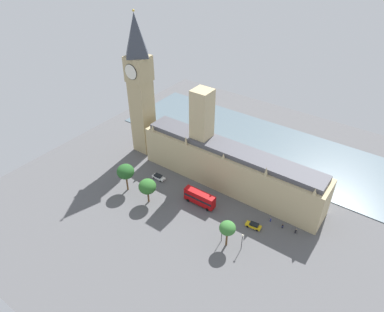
{
  "coord_description": "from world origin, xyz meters",
  "views": [
    {
      "loc": [
        79.87,
        43.27,
        76.07
      ],
      "look_at": [
        1.0,
        -13.26,
        8.1
      ],
      "focal_mm": 32.6,
      "sensor_mm": 36.0,
      "label": 1
    }
  ],
  "objects_px": {
    "parliament_building": "(227,164)",
    "pedestrian_near_tower": "(271,220)",
    "clock_tower": "(140,85)",
    "pedestrian_kerbside": "(296,231)",
    "car_white_by_river_gate": "(159,177)",
    "double_decker_bus_far_end": "(200,198)",
    "car_yellow_cab_trailing": "(254,225)",
    "plane_tree_corner": "(126,172)",
    "pedestrian_midblock": "(283,226)",
    "street_lamp_opposite_hall": "(222,230)",
    "street_lamp_slot_10": "(242,239)",
    "plane_tree_under_trees": "(147,187)",
    "plane_tree_leading": "(227,228)"
  },
  "relations": [
    {
      "from": "car_yellow_cab_trailing",
      "to": "pedestrian_kerbside",
      "type": "height_order",
      "value": "car_yellow_cab_trailing"
    },
    {
      "from": "clock_tower",
      "to": "car_yellow_cab_trailing",
      "type": "height_order",
      "value": "clock_tower"
    },
    {
      "from": "street_lamp_slot_10",
      "to": "double_decker_bus_far_end",
      "type": "bearing_deg",
      "value": -112.95
    },
    {
      "from": "pedestrian_kerbside",
      "to": "street_lamp_slot_10",
      "type": "xyz_separation_m",
      "value": [
        14.39,
        -9.89,
        3.37
      ]
    },
    {
      "from": "clock_tower",
      "to": "street_lamp_opposite_hall",
      "type": "bearing_deg",
      "value": 64.92
    },
    {
      "from": "pedestrian_near_tower",
      "to": "plane_tree_corner",
      "type": "distance_m",
      "value": 47.81
    },
    {
      "from": "car_yellow_cab_trailing",
      "to": "street_lamp_slot_10",
      "type": "distance_m",
      "value": 9.78
    },
    {
      "from": "car_white_by_river_gate",
      "to": "pedestrian_kerbside",
      "type": "relative_size",
      "value": 2.93
    },
    {
      "from": "pedestrian_near_tower",
      "to": "street_lamp_opposite_hall",
      "type": "distance_m",
      "value": 17.48
    },
    {
      "from": "plane_tree_corner",
      "to": "plane_tree_leading",
      "type": "relative_size",
      "value": 1.16
    },
    {
      "from": "parliament_building",
      "to": "pedestrian_midblock",
      "type": "bearing_deg",
      "value": 71.56
    },
    {
      "from": "pedestrian_kerbside",
      "to": "plane_tree_corner",
      "type": "bearing_deg",
      "value": -148.36
    },
    {
      "from": "parliament_building",
      "to": "street_lamp_opposite_hall",
      "type": "relative_size",
      "value": 9.81
    },
    {
      "from": "pedestrian_near_tower",
      "to": "street_lamp_opposite_hall",
      "type": "xyz_separation_m",
      "value": [
        15.08,
        -7.95,
        3.84
      ]
    },
    {
      "from": "pedestrian_kerbside",
      "to": "street_lamp_opposite_hall",
      "type": "relative_size",
      "value": 0.25
    },
    {
      "from": "plane_tree_under_trees",
      "to": "street_lamp_opposite_hall",
      "type": "relative_size",
      "value": 1.34
    },
    {
      "from": "pedestrian_midblock",
      "to": "parliament_building",
      "type": "bearing_deg",
      "value": -41.58
    },
    {
      "from": "plane_tree_leading",
      "to": "pedestrian_midblock",
      "type": "bearing_deg",
      "value": 146.17
    },
    {
      "from": "clock_tower",
      "to": "street_lamp_slot_10",
      "type": "distance_m",
      "value": 63.5
    },
    {
      "from": "parliament_building",
      "to": "pedestrian_near_tower",
      "type": "relative_size",
      "value": 41.64
    },
    {
      "from": "double_decker_bus_far_end",
      "to": "pedestrian_near_tower",
      "type": "xyz_separation_m",
      "value": [
        -6.13,
        21.6,
        -1.94
      ]
    },
    {
      "from": "double_decker_bus_far_end",
      "to": "plane_tree_leading",
      "type": "distance_m",
      "value": 18.53
    },
    {
      "from": "clock_tower",
      "to": "car_white_by_river_gate",
      "type": "xyz_separation_m",
      "value": [
        11.86,
        16.62,
        -25.81
      ]
    },
    {
      "from": "parliament_building",
      "to": "pedestrian_kerbside",
      "type": "distance_m",
      "value": 30.14
    },
    {
      "from": "clock_tower",
      "to": "plane_tree_leading",
      "type": "bearing_deg",
      "value": 65.34
    },
    {
      "from": "plane_tree_corner",
      "to": "parliament_building",
      "type": "bearing_deg",
      "value": 131.45
    },
    {
      "from": "clock_tower",
      "to": "pedestrian_kerbside",
      "type": "distance_m",
      "value": 70.33
    },
    {
      "from": "pedestrian_near_tower",
      "to": "plane_tree_corner",
      "type": "bearing_deg",
      "value": 57.57
    },
    {
      "from": "car_white_by_river_gate",
      "to": "pedestrian_midblock",
      "type": "distance_m",
      "value": 44.52
    },
    {
      "from": "plane_tree_under_trees",
      "to": "street_lamp_opposite_hall",
      "type": "bearing_deg",
      "value": 89.28
    },
    {
      "from": "double_decker_bus_far_end",
      "to": "pedestrian_midblock",
      "type": "bearing_deg",
      "value": 102.19
    },
    {
      "from": "pedestrian_midblock",
      "to": "street_lamp_opposite_hall",
      "type": "bearing_deg",
      "value": 27.71
    },
    {
      "from": "parliament_building",
      "to": "clock_tower",
      "type": "xyz_separation_m",
      "value": [
        -0.15,
        -36.74,
        18.48
      ]
    },
    {
      "from": "plane_tree_corner",
      "to": "double_decker_bus_far_end",
      "type": "bearing_deg",
      "value": 109.1
    },
    {
      "from": "pedestrian_midblock",
      "to": "plane_tree_leading",
      "type": "height_order",
      "value": "plane_tree_leading"
    },
    {
      "from": "car_yellow_cab_trailing",
      "to": "plane_tree_corner",
      "type": "height_order",
      "value": "plane_tree_corner"
    },
    {
      "from": "car_yellow_cab_trailing",
      "to": "pedestrian_midblock",
      "type": "height_order",
      "value": "car_yellow_cab_trailing"
    },
    {
      "from": "pedestrian_kerbside",
      "to": "plane_tree_corner",
      "type": "xyz_separation_m",
      "value": [
        14.23,
        -53.03,
        6.77
      ]
    },
    {
      "from": "car_white_by_river_gate",
      "to": "car_yellow_cab_trailing",
      "type": "relative_size",
      "value": 1.01
    },
    {
      "from": "parliament_building",
      "to": "street_lamp_opposite_hall",
      "type": "height_order",
      "value": "parliament_building"
    },
    {
      "from": "car_white_by_river_gate",
      "to": "double_decker_bus_far_end",
      "type": "bearing_deg",
      "value": 83.69
    },
    {
      "from": "clock_tower",
      "to": "plane_tree_corner",
      "type": "xyz_separation_m",
      "value": [
        22.13,
        11.85,
        -19.2
      ]
    },
    {
      "from": "double_decker_bus_far_end",
      "to": "car_yellow_cab_trailing",
      "type": "distance_m",
      "value": 18.73
    },
    {
      "from": "plane_tree_under_trees",
      "to": "street_lamp_slot_10",
      "type": "distance_m",
      "value": 33.53
    },
    {
      "from": "parliament_building",
      "to": "car_white_by_river_gate",
      "type": "height_order",
      "value": "parliament_building"
    },
    {
      "from": "parliament_building",
      "to": "plane_tree_corner",
      "type": "height_order",
      "value": "parliament_building"
    },
    {
      "from": "clock_tower",
      "to": "pedestrian_midblock",
      "type": "distance_m",
      "value": 66.8
    },
    {
      "from": "street_lamp_opposite_hall",
      "to": "double_decker_bus_far_end",
      "type": "bearing_deg",
      "value": -123.28
    },
    {
      "from": "plane_tree_under_trees",
      "to": "street_lamp_slot_10",
      "type": "height_order",
      "value": "plane_tree_under_trees"
    },
    {
      "from": "parliament_building",
      "to": "pedestrian_near_tower",
      "type": "distance_m",
      "value": 22.92
    }
  ]
}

